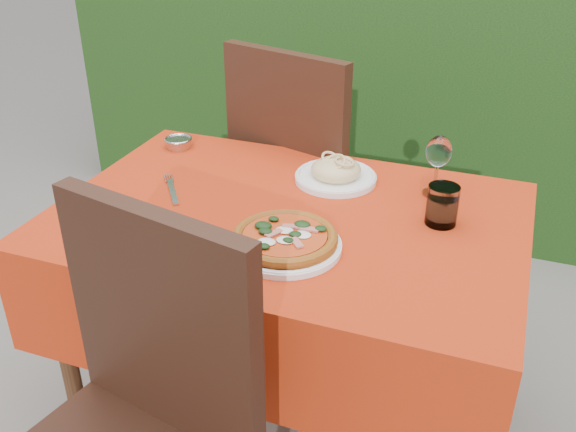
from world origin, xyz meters
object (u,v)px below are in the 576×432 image
(pasta_plate, at_px, (336,173))
(pizza_plate, at_px, (285,240))
(water_glass, at_px, (442,207))
(fork, at_px, (173,192))
(wine_glass, at_px, (438,154))
(chair_near, at_px, (131,428))
(chair_far, at_px, (305,170))
(steel_ramekin, at_px, (179,143))

(pasta_plate, bearing_deg, pizza_plate, -90.66)
(water_glass, height_order, fork, water_glass)
(water_glass, height_order, wine_glass, wine_glass)
(pasta_plate, bearing_deg, chair_near, -98.67)
(chair_far, relative_size, pasta_plate, 4.36)
(steel_ramekin, bearing_deg, chair_near, -66.77)
(chair_near, bearing_deg, pizza_plate, 87.21)
(chair_near, bearing_deg, fork, 124.11)
(chair_far, bearing_deg, water_glass, 154.89)
(pizza_plate, bearing_deg, pasta_plate, 89.34)
(pasta_plate, bearing_deg, steel_ramekin, 173.95)
(pasta_plate, height_order, fork, pasta_plate)
(pizza_plate, relative_size, water_glass, 2.63)
(chair_near, height_order, water_glass, chair_near)
(chair_far, bearing_deg, steel_ramekin, 53.46)
(chair_near, xyz_separation_m, water_glass, (0.47, 0.77, 0.20))
(fork, relative_size, steel_ramekin, 2.61)
(water_glass, relative_size, fork, 0.50)
(pasta_plate, relative_size, steel_ramekin, 2.91)
(water_glass, xyz_separation_m, wine_glass, (-0.04, 0.17, 0.08))
(pasta_plate, xyz_separation_m, fork, (-0.41, -0.25, -0.02))
(chair_near, xyz_separation_m, pasta_plate, (0.14, 0.93, 0.18))
(steel_ramekin, bearing_deg, pizza_plate, -40.39)
(chair_far, height_order, steel_ramekin, chair_far)
(chair_far, xyz_separation_m, steel_ramekin, (-0.35, -0.27, 0.16))
(chair_near, relative_size, wine_glass, 5.81)
(pizza_plate, distance_m, wine_glass, 0.53)
(pasta_plate, relative_size, wine_glass, 1.37)
(water_glass, bearing_deg, steel_ramekin, 166.62)
(water_glass, relative_size, wine_glass, 0.61)
(pizza_plate, relative_size, pasta_plate, 1.17)
(pizza_plate, distance_m, fork, 0.44)
(steel_ramekin, bearing_deg, water_glass, -13.38)
(fork, bearing_deg, wine_glass, -16.23)
(wine_glass, bearing_deg, steel_ramekin, 176.83)
(chair_near, distance_m, water_glass, 0.93)
(pizza_plate, distance_m, pasta_plate, 0.42)
(pasta_plate, xyz_separation_m, water_glass, (0.33, -0.15, 0.02))
(water_glass, bearing_deg, pasta_plate, 155.28)
(wine_glass, xyz_separation_m, steel_ramekin, (-0.85, 0.05, -0.11))
(pasta_plate, relative_size, fork, 1.12)
(pizza_plate, bearing_deg, steel_ramekin, 139.61)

